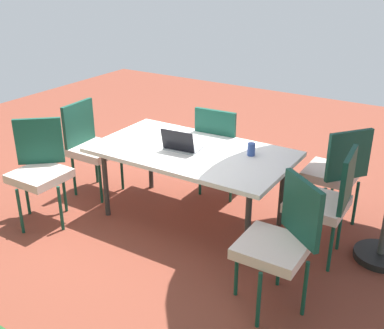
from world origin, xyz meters
name	(u,v)px	position (x,y,z in m)	size (l,w,h in m)	color
ground_plane	(192,220)	(0.00, 0.00, -0.01)	(10.00, 10.00, 0.02)	brown
dining_table	(192,155)	(0.00, 0.00, 0.68)	(1.82, 1.02, 0.73)	white
chair_southwest	(336,170)	(-1.15, -0.67, 0.55)	(0.58, 0.58, 0.98)	beige
chair_northeast	(40,167)	(1.22, 0.74, 0.55)	(0.58, 0.59, 0.98)	beige
chair_northwest	(281,239)	(-1.17, 0.70, 0.55)	(0.58, 0.58, 0.98)	beige
chair_south	(221,146)	(0.04, -0.63, 0.55)	(0.46, 0.47, 0.98)	beige
chair_east	(91,144)	(1.23, 0.03, 0.55)	(0.47, 0.46, 0.98)	beige
chair_west	(326,199)	(-1.25, -0.05, 0.55)	(0.48, 0.47, 0.98)	beige
laptop	(181,146)	(0.08, 0.06, 0.78)	(0.34, 0.27, 0.21)	gray
cup	(251,149)	(-0.51, -0.17, 0.79)	(0.07, 0.07, 0.11)	#334C99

